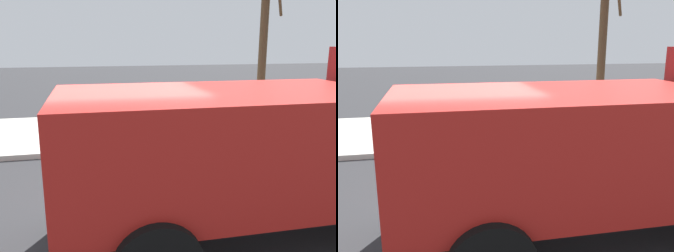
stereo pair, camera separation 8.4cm
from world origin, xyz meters
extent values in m
plane|color=#2D2D30|center=(0.00, 0.00, 0.00)|extent=(80.00, 80.00, 0.00)
cube|color=#BCB7AD|center=(0.00, 6.50, 0.07)|extent=(36.00, 5.00, 0.15)
cylinder|color=red|center=(-0.93, 5.70, 0.43)|extent=(0.23, 0.23, 0.56)
sphere|color=red|center=(-0.93, 5.70, 0.78)|extent=(0.27, 0.27, 0.27)
cylinder|color=red|center=(-0.93, 5.50, 0.50)|extent=(0.10, 0.19, 0.10)
cylinder|color=red|center=(-0.93, 5.91, 0.50)|extent=(0.10, 0.19, 0.10)
cylinder|color=red|center=(-0.93, 5.50, 0.43)|extent=(0.13, 0.19, 0.13)
torus|color=black|center=(-1.15, 5.52, 0.72)|extent=(1.13, 0.62, 1.13)
cube|color=red|center=(1.45, -0.86, 1.60)|extent=(4.80, 2.50, 1.60)
cube|color=black|center=(2.55, -0.87, 0.67)|extent=(7.00, 0.91, 0.24)
cylinder|color=black|center=(0.25, 0.39, 0.55)|extent=(1.10, 0.30, 1.10)
cylinder|color=#4C3823|center=(5.35, 5.65, 3.05)|extent=(0.27, 0.27, 5.80)
camera|label=1|loc=(-0.44, -5.79, 3.11)|focal=38.70mm
camera|label=2|loc=(-0.36, -5.81, 3.11)|focal=38.70mm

